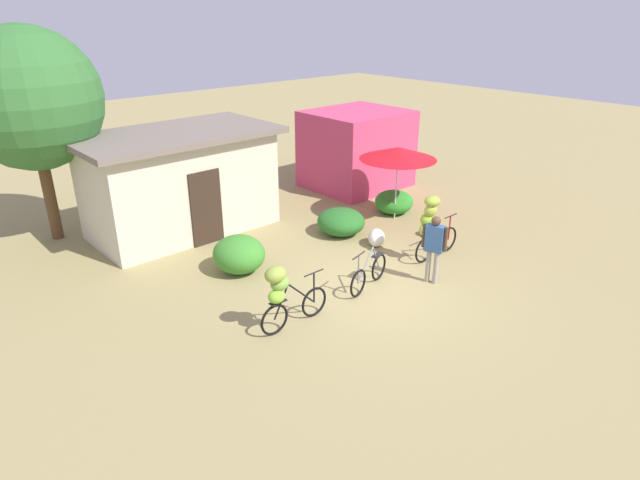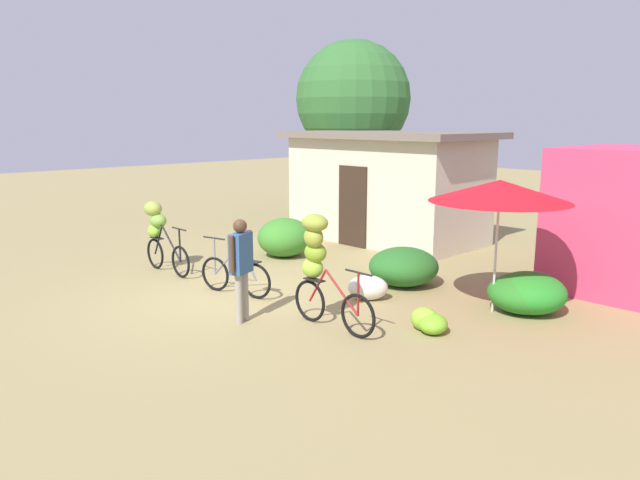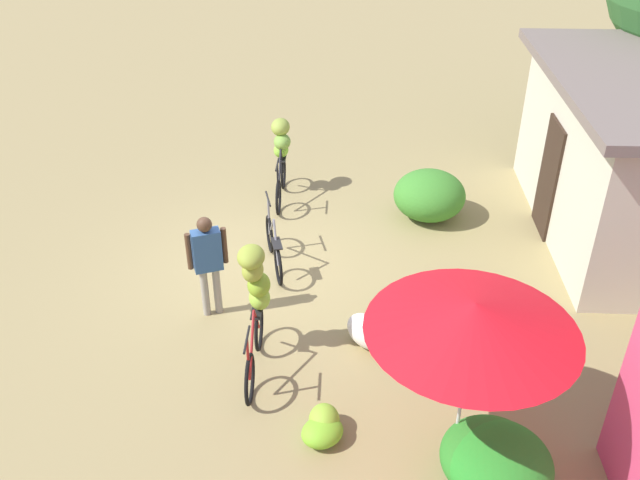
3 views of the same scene
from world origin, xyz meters
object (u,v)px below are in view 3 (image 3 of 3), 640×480
market_umbrella (474,317)px  bicycle_near_pile (274,247)px  bicycle_center_loaded (255,296)px  produce_sack (368,332)px  banana_pile_on_ground (323,426)px  person_vendor (208,257)px  building_low (632,157)px  bicycle_leftmost (281,151)px

market_umbrella → bicycle_near_pile: 4.77m
bicycle_center_loaded → produce_sack: bicycle_center_loaded is taller
bicycle_center_loaded → banana_pile_on_ground: (1.39, 0.94, -0.86)m
bicycle_near_pile → person_vendor: size_ratio=0.95×
building_low → bicycle_leftmost: building_low is taller
building_low → market_umbrella: 6.18m
building_low → bicycle_near_pile: (1.37, -5.89, -1.07)m
building_low → bicycle_near_pile: building_low is taller
market_umbrella → bicycle_leftmost: bearing=-157.8°
bicycle_center_loaded → banana_pile_on_ground: bicycle_center_loaded is taller
banana_pile_on_ground → building_low: bearing=134.9°
bicycle_center_loaded → bicycle_near_pile: bearing=-180.0°
building_low → market_umbrella: size_ratio=2.39×
bicycle_leftmost → person_vendor: person_vendor is taller
bicycle_near_pile → banana_pile_on_ground: bicycle_near_pile is taller
person_vendor → bicycle_near_pile: bearing=148.2°
bicycle_center_loaded → market_umbrella: bearing=57.5°
market_umbrella → banana_pile_on_ground: size_ratio=3.10×
building_low → market_umbrella: (5.11, -3.43, 0.57)m
produce_sack → person_vendor: bearing=-105.0°
market_umbrella → banana_pile_on_ground: (-0.18, -1.52, -1.84)m
market_umbrella → produce_sack: market_umbrella is taller
banana_pile_on_ground → person_vendor: person_vendor is taller
market_umbrella → person_vendor: bearing=-127.3°
bicycle_leftmost → bicycle_center_loaded: (4.70, 0.10, 0.13)m
bicycle_leftmost → banana_pile_on_ground: 6.21m
building_low → person_vendor: bearing=-68.4°
bicycle_near_pile → market_umbrella: bearing=33.3°
bicycle_leftmost → produce_sack: (4.39, 1.58, -0.66)m
bicycle_leftmost → person_vendor: 3.85m
market_umbrella → banana_pile_on_ground: 2.39m
produce_sack → person_vendor: person_vendor is taller
bicycle_leftmost → person_vendor: (3.78, -0.69, 0.11)m
market_umbrella → bicycle_near_pile: size_ratio=1.44×
market_umbrella → bicycle_center_loaded: market_umbrella is taller
bicycle_center_loaded → produce_sack: size_ratio=2.45×
banana_pile_on_ground → person_vendor: 2.99m
market_umbrella → produce_sack: bearing=-152.4°
market_umbrella → person_vendor: 4.20m
building_low → banana_pile_on_ground: (4.93, -4.95, -1.27)m
produce_sack → bicycle_leftmost: bearing=-160.2°
market_umbrella → bicycle_near_pile: bearing=-146.7°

